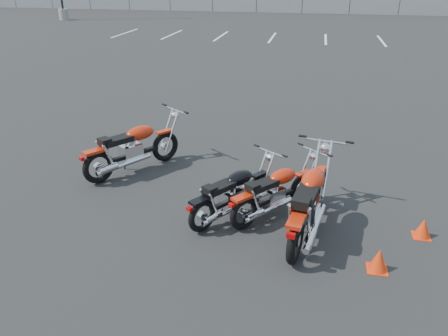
% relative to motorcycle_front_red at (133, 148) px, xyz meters
% --- Properties ---
extents(ground, '(120.00, 120.00, 0.00)m').
position_rel_motorcycle_front_red_xyz_m(ground, '(1.79, -1.48, -0.49)').
color(ground, black).
rests_on(ground, ground).
extents(motorcycle_front_red, '(1.64, 2.03, 1.09)m').
position_rel_motorcycle_front_red_xyz_m(motorcycle_front_red, '(0.00, 0.00, 0.00)').
color(motorcycle_front_red, black).
rests_on(motorcycle_front_red, ground).
extents(motorcycle_second_black, '(1.36, 1.72, 0.91)m').
position_rel_motorcycle_front_red_xyz_m(motorcycle_second_black, '(2.21, -1.30, -0.08)').
color(motorcycle_second_black, black).
rests_on(motorcycle_second_black, ground).
extents(motorcycle_third_red, '(1.49, 1.69, 0.93)m').
position_rel_motorcycle_front_red_xyz_m(motorcycle_third_red, '(2.87, -1.12, -0.07)').
color(motorcycle_third_red, black).
rests_on(motorcycle_third_red, ground).
extents(motorcycle_rear_red, '(0.93, 2.32, 1.14)m').
position_rel_motorcycle_front_red_xyz_m(motorcycle_rear_red, '(3.42, -1.52, 0.02)').
color(motorcycle_rear_red, black).
rests_on(motorcycle_rear_red, ground).
extents(training_cone_near, '(0.26, 0.26, 0.31)m').
position_rel_motorcycle_front_red_xyz_m(training_cone_near, '(5.11, -1.30, -0.34)').
color(training_cone_near, red).
rests_on(training_cone_near, ground).
extents(training_cone_far, '(0.27, 0.27, 0.32)m').
position_rel_motorcycle_front_red_xyz_m(training_cone_far, '(4.37, -2.26, -0.33)').
color(training_cone_far, red).
rests_on(training_cone_far, ground).
extents(chainlink_fence, '(80.06, 0.06, 1.80)m').
position_rel_motorcycle_front_red_xyz_m(chainlink_fence, '(1.79, 33.52, 0.41)').
color(chainlink_fence, slate).
rests_on(chainlink_fence, ground).
extents(parking_line_stripes, '(15.12, 4.00, 0.01)m').
position_rel_motorcycle_front_red_xyz_m(parking_line_stripes, '(-0.71, 18.52, -0.49)').
color(parking_line_stripes, silver).
rests_on(parking_line_stripes, ground).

